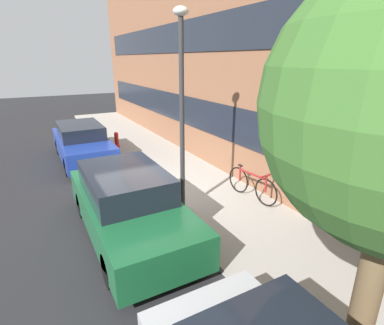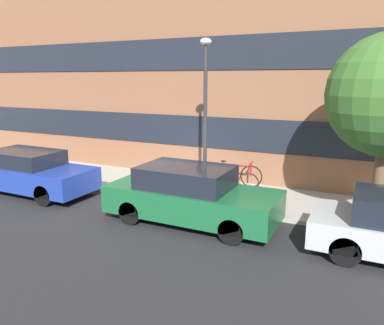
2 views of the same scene
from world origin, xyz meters
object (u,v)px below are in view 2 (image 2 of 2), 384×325
Objects in this scene: parked_car_blue at (29,172)px; bicycle at (236,174)px; parked_car_green at (190,195)px; fire_hydrant at (47,167)px; lamp_post at (205,104)px.

parked_car_blue reaches higher than bicycle.
fire_hydrant is at bearing 167.13° from parked_car_green.
lamp_post reaches higher than bicycle.
lamp_post is (-0.31, -1.92, 2.43)m from bicycle.
parked_car_blue is 1.76m from fire_hydrant.
parked_car_blue reaches higher than fire_hydrant.
lamp_post is at bearing 14.56° from parked_car_blue.
fire_hydrant is at bearing -171.10° from bicycle.
parked_car_green is 0.96× the size of lamp_post.
parked_car_blue is 1.01× the size of parked_car_green.
parked_car_blue is 2.54× the size of bicycle.
fire_hydrant is at bearing 119.00° from parked_car_blue.
parked_car_green is (5.83, -0.00, 0.03)m from parked_car_blue.
fire_hydrant is (-6.67, 1.53, -0.29)m from parked_car_green.
parked_car_green is 6.67× the size of fire_hydrant.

